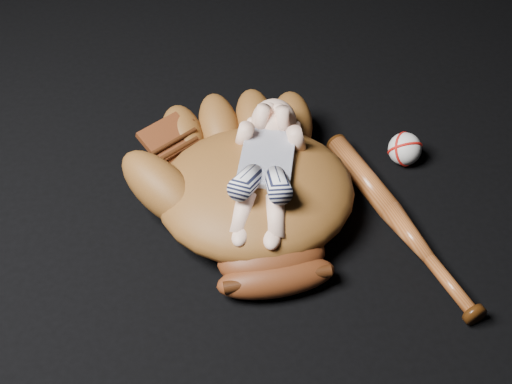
% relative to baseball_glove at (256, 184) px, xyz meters
% --- Properties ---
extents(baseball_glove, '(0.52, 0.58, 0.17)m').
position_rel_baseball_glove_xyz_m(baseball_glove, '(0.00, 0.00, 0.00)').
color(baseball_glove, '#5F3514').
rests_on(baseball_glove, ground).
extents(newborn_baby, '(0.24, 0.38, 0.14)m').
position_rel_baseball_glove_xyz_m(newborn_baby, '(0.02, -0.01, 0.05)').
color(newborn_baby, beige).
rests_on(newborn_baby, baseball_glove).
extents(baseball_bat, '(0.19, 0.49, 0.05)m').
position_rel_baseball_glove_xyz_m(baseball_bat, '(0.27, -0.07, -0.06)').
color(baseball_bat, brown).
rests_on(baseball_bat, ground).
extents(baseball, '(0.09, 0.09, 0.07)m').
position_rel_baseball_glove_xyz_m(baseball, '(0.34, 0.12, -0.05)').
color(baseball, silver).
rests_on(baseball, ground).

